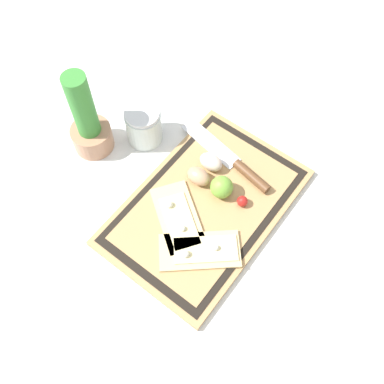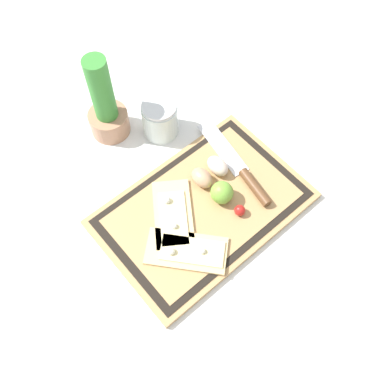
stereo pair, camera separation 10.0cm
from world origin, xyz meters
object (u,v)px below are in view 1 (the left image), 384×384
at_px(pizza_slice_far, 178,218).
at_px(lime, 222,187).
at_px(knife, 239,166).
at_px(egg_brown, 199,176).
at_px(egg_pink, 211,162).
at_px(herb_pot, 88,124).
at_px(cherry_tomato_red, 242,201).
at_px(pizza_slice_near, 201,250).
at_px(sauce_jar, 144,127).

relative_size(pizza_slice_far, lime, 3.58).
bearing_deg(pizza_slice_far, knife, -9.37).
relative_size(egg_brown, egg_pink, 1.00).
bearing_deg(herb_pot, cherry_tomato_red, -78.87).
relative_size(pizza_slice_near, sauce_jar, 1.91).
height_order(pizza_slice_far, lime, lime).
distance_m(cherry_tomato_red, herb_pot, 0.39).
bearing_deg(pizza_slice_near, egg_brown, 38.65).
height_order(egg_brown, cherry_tomato_red, egg_brown).
xyz_separation_m(pizza_slice_far, cherry_tomato_red, (0.12, -0.09, 0.01)).
bearing_deg(pizza_slice_near, cherry_tomato_red, -1.95).
relative_size(knife, egg_pink, 4.74).
relative_size(cherry_tomato_red, herb_pot, 0.11).
xyz_separation_m(lime, herb_pot, (-0.07, 0.33, 0.04)).
distance_m(egg_pink, herb_pot, 0.30).
xyz_separation_m(egg_brown, cherry_tomato_red, (0.01, -0.11, -0.01)).
relative_size(cherry_tomato_red, sauce_jar, 0.26).
relative_size(knife, egg_brown, 4.74).
height_order(pizza_slice_near, herb_pot, herb_pot).
xyz_separation_m(egg_pink, cherry_tomato_red, (-0.04, -0.11, -0.01)).
distance_m(lime, sauce_jar, 0.25).
height_order(pizza_slice_near, knife, pizza_slice_near).
height_order(egg_pink, herb_pot, herb_pot).
xyz_separation_m(pizza_slice_far, egg_brown, (0.10, 0.02, 0.01)).
height_order(cherry_tomato_red, sauce_jar, sauce_jar).
distance_m(pizza_slice_far, herb_pot, 0.30).
relative_size(pizza_slice_far, egg_brown, 3.24).
distance_m(cherry_tomato_red, sauce_jar, 0.30).
bearing_deg(herb_pot, sauce_jar, -42.05).
height_order(knife, lime, lime).
xyz_separation_m(egg_pink, lime, (-0.04, -0.06, 0.01)).
bearing_deg(egg_brown, sauce_jar, 81.25).
relative_size(pizza_slice_near, herb_pot, 0.78).
bearing_deg(pizza_slice_far, lime, -18.51).
height_order(knife, egg_pink, egg_pink).
bearing_deg(pizza_slice_far, herb_pot, 82.18).
bearing_deg(egg_brown, egg_pink, 0.46).
relative_size(pizza_slice_near, pizza_slice_far, 0.99).
bearing_deg(pizza_slice_near, herb_pot, 79.40).
bearing_deg(cherry_tomato_red, egg_brown, 95.52).
bearing_deg(egg_brown, pizza_slice_far, -167.71).
height_order(cherry_tomato_red, herb_pot, herb_pot).
distance_m(pizza_slice_far, sauce_jar, 0.25).
xyz_separation_m(knife, egg_brown, (-0.08, 0.05, 0.01)).
bearing_deg(knife, cherry_tomato_red, -141.19).
xyz_separation_m(pizza_slice_near, knife, (0.22, 0.05, 0.00)).
bearing_deg(herb_pot, pizza_slice_far, -97.82).
relative_size(pizza_slice_near, knife, 0.68).
bearing_deg(knife, pizza_slice_far, 170.63).
distance_m(knife, egg_brown, 0.10).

